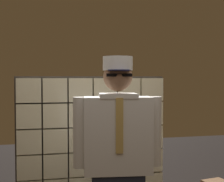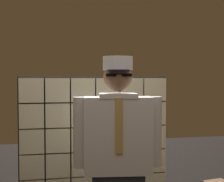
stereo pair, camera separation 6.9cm
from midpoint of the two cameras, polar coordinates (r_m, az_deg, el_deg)
The scene contains 2 objects.
glass_block_wall at distance 3.66m, azimuth -3.99°, elevation -10.48°, with size 1.66×0.10×1.66m.
standing_person at distance 2.66m, azimuth 0.24°, elevation -12.63°, with size 0.72×0.33×1.79m.
Camera 1 is at (-0.58, -2.15, 1.62)m, focal length 51.98 mm.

